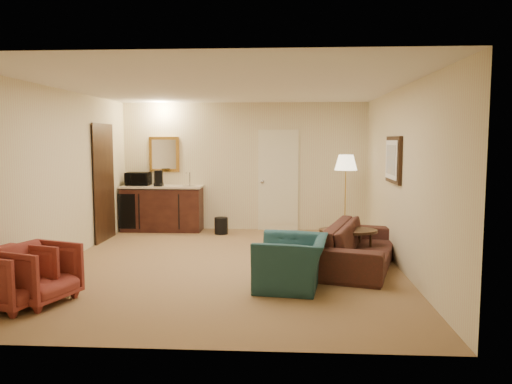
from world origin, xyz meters
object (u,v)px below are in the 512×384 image
at_px(teal_armchair, 292,254).
at_px(sofa, 361,238).
at_px(floor_lamp, 345,196).
at_px(microwave, 138,177).
at_px(rose_chair_near, 12,275).
at_px(coffee_table, 348,246).
at_px(coffee_maker, 159,178).
at_px(rose_chair_far, 38,271).
at_px(waste_bin, 221,226).
at_px(wetbar_cabinet, 162,208).

bearing_deg(teal_armchair, sofa, 144.34).
xyz_separation_m(floor_lamp, microwave, (-4.12, 0.61, 0.29)).
bearing_deg(rose_chair_near, coffee_table, -44.13).
bearing_deg(sofa, coffee_maker, 70.69).
relative_size(sofa, microwave, 4.49).
bearing_deg(rose_chair_far, coffee_maker, 15.59).
relative_size(rose_chair_near, coffee_maker, 2.26).
bearing_deg(floor_lamp, rose_chair_far, -134.58).
distance_m(sofa, microwave, 4.98).
height_order(sofa, rose_chair_near, sofa).
xyz_separation_m(teal_armchair, coffee_maker, (-2.63, 3.70, 0.65)).
bearing_deg(sofa, waste_bin, 60.77).
distance_m(rose_chair_near, rose_chair_far, 0.27).
bearing_deg(rose_chair_near, teal_armchair, -57.29).
xyz_separation_m(teal_armchair, floor_lamp, (1.04, 3.22, 0.36)).
xyz_separation_m(rose_chair_near, waste_bin, (1.74, 4.43, -0.20)).
height_order(rose_chair_far, microwave, microwave).
height_order(rose_chair_near, microwave, microwave).
height_order(microwave, coffee_maker, microwave).
height_order(floor_lamp, waste_bin, floor_lamp).
relative_size(rose_chair_far, coffee_maker, 2.30).
xyz_separation_m(sofa, microwave, (-4.10, 2.76, 0.66)).
bearing_deg(wetbar_cabinet, waste_bin, -13.34).
xyz_separation_m(microwave, coffee_maker, (0.46, -0.13, -0.00)).
distance_m(rose_chair_far, waste_bin, 4.52).
bearing_deg(coffee_maker, microwave, 177.82).
relative_size(microwave, coffee_maker, 1.50).
bearing_deg(rose_chair_far, floor_lamp, -25.67).
relative_size(rose_chair_near, floor_lamp, 0.46).
relative_size(teal_armchair, coffee_maker, 3.06).
distance_m(floor_lamp, microwave, 4.18).
bearing_deg(rose_chair_far, microwave, 21.38).
xyz_separation_m(wetbar_cabinet, rose_chair_far, (-0.30, -4.54, -0.09)).
bearing_deg(coffee_table, sofa, -61.84).
xyz_separation_m(teal_armchair, coffee_table, (0.87, 1.35, -0.18)).
height_order(wetbar_cabinet, coffee_maker, coffee_maker).
relative_size(sofa, waste_bin, 6.61).
relative_size(sofa, teal_armchair, 2.21).
distance_m(floor_lamp, waste_bin, 2.47).
relative_size(wetbar_cabinet, teal_armchair, 1.67).
height_order(teal_armchair, microwave, microwave).
relative_size(rose_chair_near, waste_bin, 2.21).
xyz_separation_m(rose_chair_far, waste_bin, (1.54, 4.25, -0.21)).
height_order(rose_chair_far, coffee_table, rose_chair_far).
distance_m(rose_chair_near, waste_bin, 4.76).
xyz_separation_m(rose_chair_near, rose_chair_far, (0.20, 0.18, 0.01)).
bearing_deg(teal_armchair, microwave, -133.28).
bearing_deg(rose_chair_near, floor_lamp, -28.99).
distance_m(teal_armchair, rose_chair_far, 2.98).
distance_m(rose_chair_near, microwave, 4.82).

